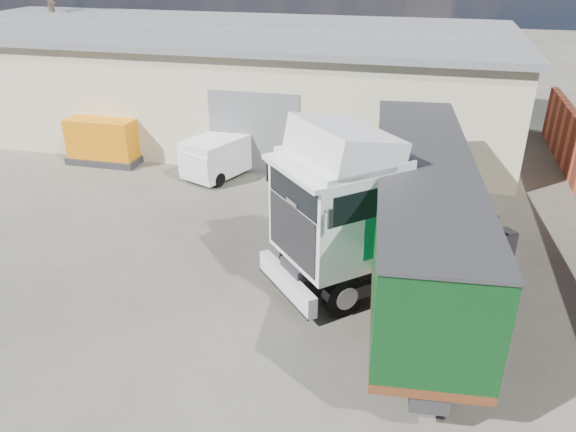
% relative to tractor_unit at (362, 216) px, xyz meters
% --- Properties ---
extents(ground, '(120.00, 120.00, 0.00)m').
position_rel_tractor_unit_xyz_m(ground, '(-3.60, -2.30, -2.15)').
color(ground, black).
rests_on(ground, ground).
extents(warehouse, '(30.60, 12.60, 5.42)m').
position_rel_tractor_unit_xyz_m(warehouse, '(-9.59, 13.69, 0.52)').
color(warehouse, '#BCB491').
rests_on(warehouse, ground).
extents(tractor_unit, '(7.48, 7.11, 5.11)m').
position_rel_tractor_unit_xyz_m(tractor_unit, '(0.00, 0.00, 0.00)').
color(tractor_unit, black).
rests_on(tractor_unit, ground).
extents(box_trailer, '(3.59, 12.19, 4.00)m').
position_rel_tractor_unit_xyz_m(box_trailer, '(1.60, 0.27, 0.29)').
color(box_trailer, '#2D2D30').
rests_on(box_trailer, ground).
extents(panel_van, '(3.27, 4.63, 1.76)m').
position_rel_tractor_unit_xyz_m(panel_van, '(-6.81, 7.29, -1.24)').
color(panel_van, black).
rests_on(panel_van, ground).
extents(orange_skip, '(3.32, 2.08, 2.08)m').
position_rel_tractor_unit_xyz_m(orange_skip, '(-12.67, 7.50, -1.24)').
color(orange_skip, '#2D2D30').
rests_on(orange_skip, ground).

